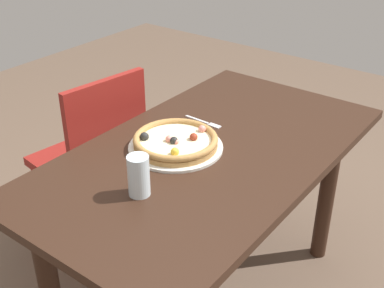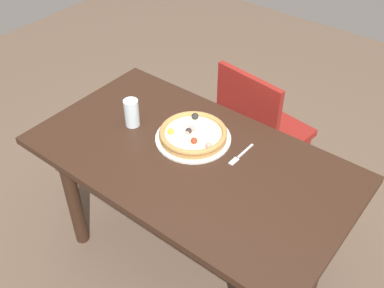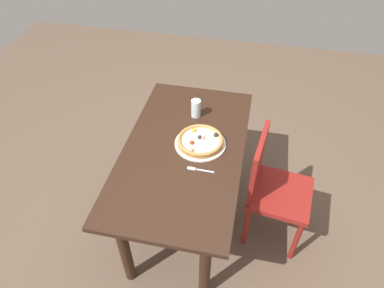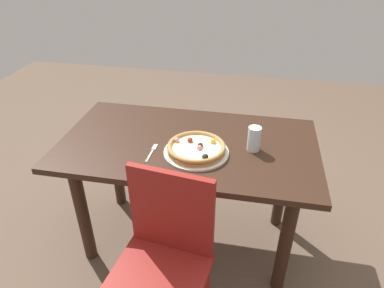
% 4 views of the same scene
% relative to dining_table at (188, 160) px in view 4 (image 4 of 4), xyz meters
% --- Properties ---
extents(ground_plane, '(6.00, 6.00, 0.00)m').
position_rel_dining_table_xyz_m(ground_plane, '(0.00, 0.00, -0.61)').
color(ground_plane, brown).
extents(dining_table, '(1.37, 0.76, 0.73)m').
position_rel_dining_table_xyz_m(dining_table, '(0.00, 0.00, 0.00)').
color(dining_table, '#331E14').
rests_on(dining_table, ground).
extents(chair_near, '(0.45, 0.45, 0.88)m').
position_rel_dining_table_xyz_m(chair_near, '(0.01, -0.60, -0.12)').
color(chair_near, maroon).
rests_on(chair_near, ground).
extents(plate, '(0.33, 0.33, 0.01)m').
position_rel_dining_table_xyz_m(plate, '(0.06, -0.10, 0.12)').
color(plate, silver).
rests_on(plate, dining_table).
extents(pizza, '(0.30, 0.30, 0.05)m').
position_rel_dining_table_xyz_m(pizza, '(0.06, -0.10, 0.15)').
color(pizza, '#B78447').
rests_on(pizza, plate).
extents(fork, '(0.02, 0.17, 0.00)m').
position_rel_dining_table_xyz_m(fork, '(-0.16, -0.13, 0.12)').
color(fork, silver).
rests_on(fork, dining_table).
extents(drinking_glass, '(0.07, 0.07, 0.13)m').
position_rel_dining_table_xyz_m(drinking_glass, '(0.35, -0.01, 0.19)').
color(drinking_glass, silver).
rests_on(drinking_glass, dining_table).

